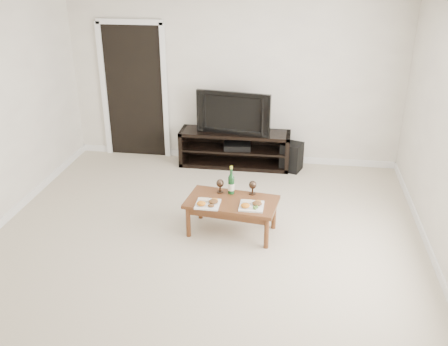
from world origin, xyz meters
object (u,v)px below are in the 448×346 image
television (235,111)px  subwoofer (292,157)px  media_console (235,149)px  coffee_table (232,216)px

television → subwoofer: bearing=5.4°
media_console → coffee_table: size_ratio=1.60×
television → coffee_table: size_ratio=1.07×
media_console → subwoofer: size_ratio=3.89×
media_console → coffee_table: (0.22, -1.98, -0.07)m
subwoofer → coffee_table: 2.04m
media_console → subwoofer: 0.87m
subwoofer → television: bearing=-164.4°
television → media_console: bearing=0.0°
television → coffee_table: (0.22, -1.98, -0.66)m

